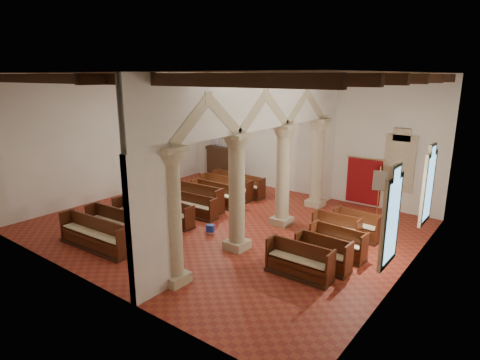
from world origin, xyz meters
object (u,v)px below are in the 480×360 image
(pipe_organ, at_px, (224,157))
(nave_pew_0, at_px, (95,239))
(processional_banner, at_px, (378,203))
(lectern, at_px, (238,175))
(aisle_pew_0, at_px, (299,265))

(pipe_organ, distance_m, nave_pew_0, 10.32)
(processional_banner, bearing_deg, nave_pew_0, -146.04)
(lectern, bearing_deg, aisle_pew_0, -64.13)
(lectern, height_order, processional_banner, processional_banner)
(lectern, bearing_deg, processional_banner, -29.82)
(processional_banner, bearing_deg, lectern, 154.45)
(pipe_organ, relative_size, processional_banner, 1.87)
(nave_pew_0, height_order, aisle_pew_0, nave_pew_0)
(nave_pew_0, bearing_deg, processional_banner, 48.35)
(processional_banner, distance_m, aisle_pew_0, 6.12)
(aisle_pew_0, bearing_deg, nave_pew_0, -159.73)
(pipe_organ, distance_m, lectern, 1.37)
(nave_pew_0, distance_m, aisle_pew_0, 7.18)
(processional_banner, distance_m, nave_pew_0, 11.13)
(lectern, xyz_separation_m, aisle_pew_0, (7.93, -7.30, -0.20))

